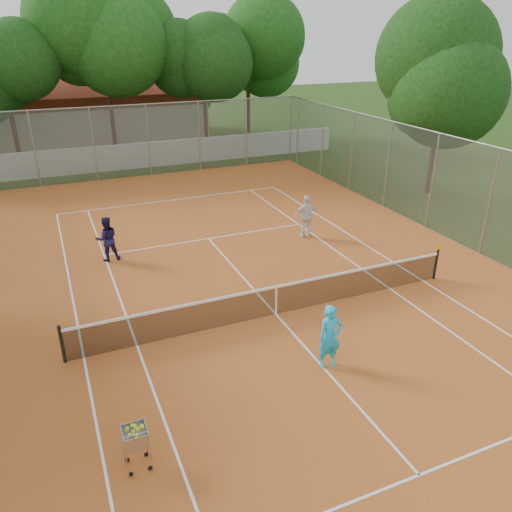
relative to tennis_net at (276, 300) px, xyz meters
name	(u,v)px	position (x,y,z in m)	size (l,w,h in m)	color
ground	(276,315)	(0.00, 0.00, -0.51)	(120.00, 120.00, 0.00)	#1B360E
court_pad	(276,315)	(0.00, 0.00, -0.50)	(18.00, 34.00, 0.02)	#B35B22
court_lines	(276,314)	(0.00, 0.00, -0.49)	(10.98, 23.78, 0.01)	white
tennis_net	(276,300)	(0.00, 0.00, 0.00)	(11.88, 0.10, 0.98)	black
perimeter_fence	(277,254)	(0.00, 0.00, 1.49)	(18.00, 34.00, 4.00)	slate
boundary_wall	(143,155)	(0.00, 19.00, 0.24)	(26.00, 0.30, 1.50)	silver
clubhouse	(88,110)	(-2.00, 29.00, 1.69)	(16.40, 9.00, 4.40)	beige
tropical_trees	(127,77)	(0.00, 22.00, 4.49)	(29.00, 19.00, 10.00)	black
player_near	(330,337)	(0.15, -2.76, 0.36)	(0.62, 0.41, 1.70)	#1BB5EB
player_far_left	(107,239)	(-3.98, 5.90, 0.34)	(0.81, 0.63, 1.67)	#1B1644
player_far_right	(307,216)	(3.73, 5.04, 0.39)	(1.03, 0.43, 1.76)	silver
ball_hopper	(136,446)	(-4.86, -4.08, 0.02)	(0.49, 0.49, 1.01)	#B1B1B8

